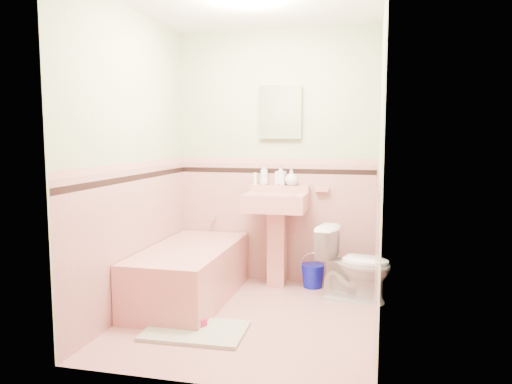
% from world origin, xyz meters
% --- Properties ---
extents(floor, '(2.20, 2.20, 0.00)m').
position_xyz_m(floor, '(0.00, 0.00, 0.00)').
color(floor, tan).
rests_on(floor, ground).
extents(wall_back, '(2.50, 0.00, 2.50)m').
position_xyz_m(wall_back, '(0.00, 1.10, 1.25)').
color(wall_back, beige).
rests_on(wall_back, ground).
extents(wall_front, '(2.50, 0.00, 2.50)m').
position_xyz_m(wall_front, '(0.00, -1.10, 1.25)').
color(wall_front, beige).
rests_on(wall_front, ground).
extents(wall_left, '(0.00, 2.50, 2.50)m').
position_xyz_m(wall_left, '(-1.00, 0.00, 1.25)').
color(wall_left, beige).
rests_on(wall_left, ground).
extents(wall_right, '(0.00, 2.50, 2.50)m').
position_xyz_m(wall_right, '(1.00, 0.00, 1.25)').
color(wall_right, beige).
rests_on(wall_right, ground).
extents(wainscot_back, '(2.00, 0.00, 2.00)m').
position_xyz_m(wainscot_back, '(0.00, 1.09, 0.60)').
color(wainscot_back, '#CF918B').
rests_on(wainscot_back, ground).
extents(wainscot_front, '(2.00, 0.00, 2.00)m').
position_xyz_m(wainscot_front, '(0.00, -1.09, 0.60)').
color(wainscot_front, '#CF918B').
rests_on(wainscot_front, ground).
extents(wainscot_left, '(0.00, 2.20, 2.20)m').
position_xyz_m(wainscot_left, '(-0.99, 0.00, 0.60)').
color(wainscot_left, '#CF918B').
rests_on(wainscot_left, ground).
extents(wainscot_right, '(0.00, 2.20, 2.20)m').
position_xyz_m(wainscot_right, '(0.99, 0.00, 0.60)').
color(wainscot_right, '#CF918B').
rests_on(wainscot_right, ground).
extents(accent_back, '(2.00, 0.00, 2.00)m').
position_xyz_m(accent_back, '(0.00, 1.08, 1.12)').
color(accent_back, black).
rests_on(accent_back, ground).
extents(accent_front, '(2.00, 0.00, 2.00)m').
position_xyz_m(accent_front, '(0.00, -1.08, 1.12)').
color(accent_front, black).
rests_on(accent_front, ground).
extents(accent_left, '(0.00, 2.20, 2.20)m').
position_xyz_m(accent_left, '(-0.98, 0.00, 1.12)').
color(accent_left, black).
rests_on(accent_left, ground).
extents(accent_right, '(0.00, 2.20, 2.20)m').
position_xyz_m(accent_right, '(0.98, 0.00, 1.12)').
color(accent_right, black).
rests_on(accent_right, ground).
extents(cap_back, '(2.00, 0.00, 2.00)m').
position_xyz_m(cap_back, '(0.00, 1.08, 1.22)').
color(cap_back, tan).
rests_on(cap_back, ground).
extents(cap_front, '(2.00, 0.00, 2.00)m').
position_xyz_m(cap_front, '(0.00, -1.08, 1.22)').
color(cap_front, tan).
rests_on(cap_front, ground).
extents(cap_left, '(0.00, 2.20, 2.20)m').
position_xyz_m(cap_left, '(-0.98, 0.00, 1.22)').
color(cap_left, tan).
rests_on(cap_left, ground).
extents(cap_right, '(0.00, 2.20, 2.20)m').
position_xyz_m(cap_right, '(0.98, 0.00, 1.22)').
color(cap_right, tan).
rests_on(cap_right, ground).
extents(bathtub, '(0.70, 1.50, 0.45)m').
position_xyz_m(bathtub, '(-0.63, 0.33, 0.23)').
color(bathtub, tan).
rests_on(bathtub, floor).
extents(tub_faucet, '(0.04, 0.12, 0.04)m').
position_xyz_m(tub_faucet, '(-0.63, 1.05, 0.63)').
color(tub_faucet, silver).
rests_on(tub_faucet, wall_back).
extents(sink, '(0.59, 0.48, 0.92)m').
position_xyz_m(sink, '(0.05, 0.86, 0.46)').
color(sink, tan).
rests_on(sink, floor).
extents(sink_faucet, '(0.02, 0.02, 0.10)m').
position_xyz_m(sink_faucet, '(0.05, 1.00, 0.95)').
color(sink_faucet, silver).
rests_on(sink_faucet, sink).
extents(medicine_cabinet, '(0.40, 0.04, 0.50)m').
position_xyz_m(medicine_cabinet, '(0.05, 1.07, 1.70)').
color(medicine_cabinet, white).
rests_on(medicine_cabinet, wall_back).
extents(soap_dish, '(0.13, 0.08, 0.04)m').
position_xyz_m(soap_dish, '(0.47, 1.06, 0.95)').
color(soap_dish, tan).
rests_on(soap_dish, wall_back).
extents(soap_bottle_left, '(0.09, 0.09, 0.21)m').
position_xyz_m(soap_bottle_left, '(-0.10, 1.04, 1.09)').
color(soap_bottle_left, '#B2B2B2').
rests_on(soap_bottle_left, sink).
extents(soap_bottle_mid, '(0.10, 0.10, 0.20)m').
position_xyz_m(soap_bottle_mid, '(0.06, 1.04, 1.09)').
color(soap_bottle_mid, '#B2B2B2').
rests_on(soap_bottle_mid, sink).
extents(soap_bottle_right, '(0.16, 0.16, 0.16)m').
position_xyz_m(soap_bottle_right, '(0.17, 1.04, 1.06)').
color(soap_bottle_right, '#B2B2B2').
rests_on(soap_bottle_right, sink).
extents(tube, '(0.04, 0.04, 0.12)m').
position_xyz_m(tube, '(-0.20, 1.04, 1.04)').
color(tube, white).
rests_on(tube, sink).
extents(toilet, '(0.71, 0.51, 0.66)m').
position_xyz_m(toilet, '(0.81, 0.66, 0.33)').
color(toilet, white).
rests_on(toilet, floor).
extents(bucket, '(0.26, 0.26, 0.23)m').
position_xyz_m(bucket, '(0.41, 0.94, 0.11)').
color(bucket, '#0B10AD').
rests_on(bucket, floor).
extents(bath_mat, '(0.76, 0.52, 0.03)m').
position_xyz_m(bath_mat, '(-0.31, -0.39, 0.01)').
color(bath_mat, '#949D83').
rests_on(bath_mat, floor).
extents(shoe, '(0.15, 0.12, 0.06)m').
position_xyz_m(shoe, '(-0.32, -0.31, 0.06)').
color(shoe, '#BF1E59').
rests_on(shoe, bath_mat).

